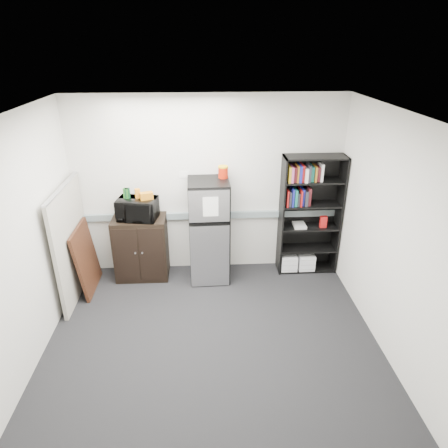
% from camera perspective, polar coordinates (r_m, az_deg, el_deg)
% --- Properties ---
extents(floor, '(4.00, 4.00, 0.00)m').
position_cam_1_polar(floor, '(5.12, -1.64, -15.90)').
color(floor, black).
rests_on(floor, ground).
extents(wall_back, '(4.00, 0.02, 2.70)m').
position_cam_1_polar(wall_back, '(5.98, -2.29, 5.32)').
color(wall_back, silver).
rests_on(wall_back, floor).
extents(wall_right, '(0.02, 3.50, 2.70)m').
position_cam_1_polar(wall_right, '(4.83, 22.59, -1.56)').
color(wall_right, silver).
rests_on(wall_right, floor).
extents(wall_left, '(0.02, 3.50, 2.70)m').
position_cam_1_polar(wall_left, '(4.77, -26.65, -2.70)').
color(wall_left, silver).
rests_on(wall_left, floor).
extents(ceiling, '(4.00, 3.50, 0.02)m').
position_cam_1_polar(ceiling, '(3.94, -2.13, 15.42)').
color(ceiling, white).
rests_on(ceiling, wall_back).
extents(electrical_raceway, '(3.92, 0.05, 0.10)m').
position_cam_1_polar(electrical_raceway, '(6.11, -2.22, 1.25)').
color(electrical_raceway, gray).
rests_on(electrical_raceway, wall_back).
extents(wall_note, '(0.14, 0.00, 0.10)m').
position_cam_1_polar(wall_note, '(5.91, -5.74, 7.05)').
color(wall_note, white).
rests_on(wall_note, wall_back).
extents(bookshelf, '(0.90, 0.34, 1.85)m').
position_cam_1_polar(bookshelf, '(6.15, 11.99, 1.58)').
color(bookshelf, black).
rests_on(bookshelf, floor).
extents(cubicle_partition, '(0.06, 1.30, 1.62)m').
position_cam_1_polar(cubicle_partition, '(5.86, -20.99, -2.53)').
color(cubicle_partition, '#A29E8F').
rests_on(cubicle_partition, floor).
extents(cabinet, '(0.78, 0.52, 0.97)m').
position_cam_1_polar(cabinet, '(6.17, -11.72, -3.32)').
color(cabinet, black).
rests_on(cabinet, floor).
extents(microwave, '(0.61, 0.46, 0.31)m').
position_cam_1_polar(microwave, '(5.89, -12.27, 2.12)').
color(microwave, black).
rests_on(microwave, cabinet).
extents(snack_box_a, '(0.08, 0.06, 0.15)m').
position_cam_1_polar(snack_box_a, '(5.86, -13.80, 4.27)').
color(snack_box_a, '#1E601B').
rests_on(snack_box_a, microwave).
extents(snack_box_b, '(0.08, 0.06, 0.15)m').
position_cam_1_polar(snack_box_b, '(5.86, -13.61, 4.28)').
color(snack_box_b, '#0B3219').
rests_on(snack_box_b, microwave).
extents(snack_box_c, '(0.08, 0.07, 0.14)m').
position_cam_1_polar(snack_box_c, '(5.84, -12.25, 4.29)').
color(snack_box_c, orange).
rests_on(snack_box_c, microwave).
extents(snack_bag, '(0.20, 0.15, 0.10)m').
position_cam_1_polar(snack_bag, '(5.78, -11.01, 3.97)').
color(snack_bag, '#BC6E12').
rests_on(snack_bag, microwave).
extents(refrigerator, '(0.60, 0.62, 1.55)m').
position_cam_1_polar(refrigerator, '(5.89, -2.13, -1.00)').
color(refrigerator, black).
rests_on(refrigerator, floor).
extents(coffee_can, '(0.14, 0.14, 0.19)m').
position_cam_1_polar(coffee_can, '(5.70, -0.12, 7.56)').
color(coffee_can, '#B01D08').
rests_on(coffee_can, refrigerator).
extents(framed_poster, '(0.17, 0.77, 0.99)m').
position_cam_1_polar(framed_poster, '(6.06, -19.06, -4.72)').
color(framed_poster, black).
rests_on(framed_poster, floor).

